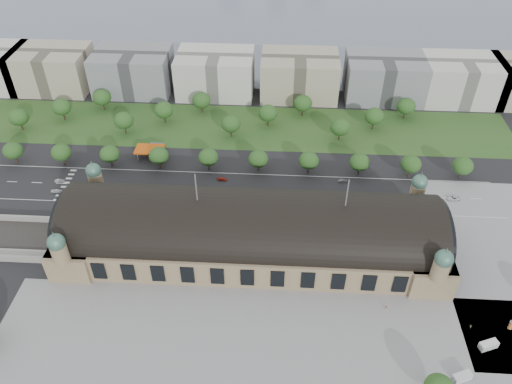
# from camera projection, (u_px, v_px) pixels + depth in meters

# --- Properties ---
(ground) EXTENTS (900.00, 900.00, 0.00)m
(ground) POSITION_uv_depth(u_px,v_px,m) (251.00, 250.00, 201.39)
(ground) COLOR black
(ground) RESTS_ON ground
(station) EXTENTS (150.00, 48.40, 44.30)m
(station) POSITION_uv_depth(u_px,v_px,m) (251.00, 232.00, 194.88)
(station) COLOR #876F54
(station) RESTS_ON ground
(plaza_south) EXTENTS (190.00, 48.00, 0.12)m
(plaza_south) POSITION_uv_depth(u_px,v_px,m) (272.00, 346.00, 166.95)
(plaza_south) COLOR gray
(plaza_south) RESTS_ON ground
(plaza_east) EXTENTS (56.00, 100.00, 0.12)m
(plaza_east) POSITION_uv_depth(u_px,v_px,m) (511.00, 261.00, 196.77)
(plaza_east) COLOR gray
(plaza_east) RESTS_ON ground
(road_slab) EXTENTS (260.00, 26.00, 0.10)m
(road_slab) POSITION_uv_depth(u_px,v_px,m) (214.00, 189.00, 231.64)
(road_slab) COLOR black
(road_slab) RESTS_ON ground
(grass_belt) EXTENTS (300.00, 45.00, 0.10)m
(grass_belt) POSITION_uv_depth(u_px,v_px,m) (235.00, 127.00, 273.90)
(grass_belt) COLOR #295020
(grass_belt) RESTS_ON ground
(petrol_station) EXTENTS (14.00, 13.00, 5.05)m
(petrol_station) POSITION_uv_depth(u_px,v_px,m) (153.00, 148.00, 252.37)
(petrol_station) COLOR #C44D0B
(petrol_station) RESTS_ON ground
(lake) EXTENTS (700.00, 320.00, 0.08)m
(lake) POSITION_uv_depth(u_px,v_px,m) (274.00, 2.00, 431.59)
(lake) COLOR slate
(lake) RESTS_ON ground
(office_1) EXTENTS (45.00, 32.00, 24.00)m
(office_1) POSITION_uv_depth(u_px,v_px,m) (52.00, 69.00, 302.36)
(office_1) COLOR tan
(office_1) RESTS_ON ground
(office_2) EXTENTS (45.00, 32.00, 24.00)m
(office_2) POSITION_uv_depth(u_px,v_px,m) (133.00, 71.00, 300.12)
(office_2) COLOR gray
(office_2) RESTS_ON ground
(office_3) EXTENTS (45.00, 32.00, 24.00)m
(office_3) POSITION_uv_depth(u_px,v_px,m) (216.00, 73.00, 297.88)
(office_3) COLOR beige
(office_3) RESTS_ON ground
(office_4) EXTENTS (45.00, 32.00, 24.00)m
(office_4) POSITION_uv_depth(u_px,v_px,m) (299.00, 75.00, 295.63)
(office_4) COLOR tan
(office_4) RESTS_ON ground
(office_5) EXTENTS (45.00, 32.00, 24.00)m
(office_5) POSITION_uv_depth(u_px,v_px,m) (384.00, 78.00, 293.39)
(office_5) COLOR gray
(office_5) RESTS_ON ground
(office_6) EXTENTS (45.00, 32.00, 24.00)m
(office_6) POSITION_uv_depth(u_px,v_px,m) (462.00, 80.00, 291.38)
(office_6) COLOR beige
(office_6) RESTS_ON ground
(tree_row_0) EXTENTS (9.60, 9.60, 11.52)m
(tree_row_0) POSITION_uv_depth(u_px,v_px,m) (13.00, 151.00, 243.01)
(tree_row_0) COLOR #2D2116
(tree_row_0) RESTS_ON ground
(tree_row_1) EXTENTS (9.60, 9.60, 11.52)m
(tree_row_1) POSITION_uv_depth(u_px,v_px,m) (61.00, 152.00, 241.93)
(tree_row_1) COLOR #2D2116
(tree_row_1) RESTS_ON ground
(tree_row_2) EXTENTS (9.60, 9.60, 11.52)m
(tree_row_2) POSITION_uv_depth(u_px,v_px,m) (110.00, 154.00, 240.86)
(tree_row_2) COLOR #2D2116
(tree_row_2) RESTS_ON ground
(tree_row_3) EXTENTS (9.60, 9.60, 11.52)m
(tree_row_3) POSITION_uv_depth(u_px,v_px,m) (159.00, 156.00, 239.78)
(tree_row_3) COLOR #2D2116
(tree_row_3) RESTS_ON ground
(tree_row_4) EXTENTS (9.60, 9.60, 11.52)m
(tree_row_4) POSITION_uv_depth(u_px,v_px,m) (208.00, 157.00, 238.70)
(tree_row_4) COLOR #2D2116
(tree_row_4) RESTS_ON ground
(tree_row_5) EXTENTS (9.60, 9.60, 11.52)m
(tree_row_5) POSITION_uv_depth(u_px,v_px,m) (258.00, 159.00, 237.63)
(tree_row_5) COLOR #2D2116
(tree_row_5) RESTS_ON ground
(tree_row_6) EXTENTS (9.60, 9.60, 11.52)m
(tree_row_6) POSITION_uv_depth(u_px,v_px,m) (309.00, 161.00, 236.55)
(tree_row_6) COLOR #2D2116
(tree_row_6) RESTS_ON ground
(tree_row_7) EXTENTS (9.60, 9.60, 11.52)m
(tree_row_7) POSITION_uv_depth(u_px,v_px,m) (360.00, 162.00, 235.48)
(tree_row_7) COLOR #2D2116
(tree_row_7) RESTS_ON ground
(tree_row_8) EXTENTS (9.60, 9.60, 11.52)m
(tree_row_8) POSITION_uv_depth(u_px,v_px,m) (411.00, 164.00, 234.40)
(tree_row_8) COLOR #2D2116
(tree_row_8) RESTS_ON ground
(tree_row_9) EXTENTS (9.60, 9.60, 11.52)m
(tree_row_9) POSITION_uv_depth(u_px,v_px,m) (463.00, 166.00, 233.33)
(tree_row_9) COLOR #2D2116
(tree_row_9) RESTS_ON ground
(tree_belt_0) EXTENTS (10.40, 10.40, 12.48)m
(tree_belt_0) POSITION_uv_depth(u_px,v_px,m) (19.00, 117.00, 266.24)
(tree_belt_0) COLOR #2D2116
(tree_belt_0) RESTS_ON ground
(tree_belt_1) EXTENTS (10.40, 10.40, 12.48)m
(tree_belt_1) POSITION_uv_depth(u_px,v_px,m) (62.00, 107.00, 274.66)
(tree_belt_1) COLOR #2D2116
(tree_belt_1) RESTS_ON ground
(tree_belt_2) EXTENTS (10.40, 10.40, 12.48)m
(tree_belt_2) POSITION_uv_depth(u_px,v_px,m) (102.00, 97.00, 283.07)
(tree_belt_2) COLOR #2D2116
(tree_belt_2) RESTS_ON ground
(tree_belt_3) EXTENTS (10.40, 10.40, 12.48)m
(tree_belt_3) POSITION_uv_depth(u_px,v_px,m) (124.00, 120.00, 263.68)
(tree_belt_3) COLOR #2D2116
(tree_belt_3) RESTS_ON ground
(tree_belt_4) EXTENTS (10.40, 10.40, 12.48)m
(tree_belt_4) POSITION_uv_depth(u_px,v_px,m) (164.00, 110.00, 272.10)
(tree_belt_4) COLOR #2D2116
(tree_belt_4) RESTS_ON ground
(tree_belt_5) EXTENTS (10.40, 10.40, 12.48)m
(tree_belt_5) POSITION_uv_depth(u_px,v_px,m) (201.00, 100.00, 280.52)
(tree_belt_5) COLOR #2D2116
(tree_belt_5) RESTS_ON ground
(tree_belt_6) EXTENTS (10.40, 10.40, 12.48)m
(tree_belt_6) POSITION_uv_depth(u_px,v_px,m) (231.00, 124.00, 261.13)
(tree_belt_6) COLOR #2D2116
(tree_belt_6) RESTS_ON ground
(tree_belt_7) EXTENTS (10.40, 10.40, 12.48)m
(tree_belt_7) POSITION_uv_depth(u_px,v_px,m) (268.00, 113.00, 269.55)
(tree_belt_7) COLOR #2D2116
(tree_belt_7) RESTS_ON ground
(tree_belt_8) EXTENTS (10.40, 10.40, 12.48)m
(tree_belt_8) POSITION_uv_depth(u_px,v_px,m) (303.00, 103.00, 277.96)
(tree_belt_8) COLOR #2D2116
(tree_belt_8) RESTS_ON ground
(tree_belt_9) EXTENTS (10.40, 10.40, 12.48)m
(tree_belt_9) POSITION_uv_depth(u_px,v_px,m) (340.00, 127.00, 258.57)
(tree_belt_9) COLOR #2D2116
(tree_belt_9) RESTS_ON ground
(tree_belt_10) EXTENTS (10.40, 10.40, 12.48)m
(tree_belt_10) POSITION_uv_depth(u_px,v_px,m) (374.00, 116.00, 266.99)
(tree_belt_10) COLOR #2D2116
(tree_belt_10) RESTS_ON ground
(tree_belt_11) EXTENTS (10.40, 10.40, 12.48)m
(tree_belt_11) POSITION_uv_depth(u_px,v_px,m) (406.00, 106.00, 275.41)
(tree_belt_11) COLOR #2D2116
(tree_belt_11) RESTS_ON ground
(traffic_car_0) EXTENTS (5.02, 2.45, 1.65)m
(traffic_car_0) POSITION_uv_depth(u_px,v_px,m) (56.00, 191.00, 229.36)
(traffic_car_0) COLOR silver
(traffic_car_0) RESTS_ON ground
(traffic_car_1) EXTENTS (4.56, 1.90, 1.47)m
(traffic_car_1) POSITION_uv_depth(u_px,v_px,m) (60.00, 181.00, 235.35)
(traffic_car_1) COLOR gray
(traffic_car_1) RESTS_ON ground
(traffic_car_2) EXTENTS (5.19, 2.68, 1.40)m
(traffic_car_2) POSITION_uv_depth(u_px,v_px,m) (124.00, 191.00, 229.52)
(traffic_car_2) COLOR black
(traffic_car_2) RESTS_ON ground
(traffic_car_3) EXTENTS (4.69, 2.08, 1.34)m
(traffic_car_3) POSITION_uv_depth(u_px,v_px,m) (222.00, 179.00, 236.47)
(traffic_car_3) COLOR maroon
(traffic_car_3) RESTS_ON ground
(traffic_car_5) EXTENTS (4.31, 1.97, 1.37)m
(traffic_car_5) POSITION_uv_depth(u_px,v_px,m) (343.00, 181.00, 235.39)
(traffic_car_5) COLOR #53575B
(traffic_car_5) RESTS_ON ground
(traffic_car_6) EXTENTS (6.16, 3.48, 1.62)m
(traffic_car_6) POSITION_uv_depth(u_px,v_px,m) (453.00, 198.00, 225.37)
(traffic_car_6) COLOR silver
(traffic_car_6) RESTS_ON ground
(parked_car_0) EXTENTS (4.13, 2.87, 1.29)m
(parked_car_0) POSITION_uv_depth(u_px,v_px,m) (75.00, 206.00, 221.23)
(parked_car_0) COLOR black
(parked_car_0) RESTS_ON ground
(parked_car_1) EXTENTS (5.51, 4.03, 1.39)m
(parked_car_1) POSITION_uv_depth(u_px,v_px,m) (84.00, 202.00, 223.71)
(parked_car_1) COLOR maroon
(parked_car_1) RESTS_ON ground
(parked_car_2) EXTENTS (4.74, 3.42, 1.27)m
(parked_car_2) POSITION_uv_depth(u_px,v_px,m) (157.00, 204.00, 222.25)
(parked_car_2) COLOR #1B1947
(parked_car_2) RESTS_ON ground
(parked_car_3) EXTENTS (4.30, 3.92, 1.42)m
(parked_car_3) POSITION_uv_depth(u_px,v_px,m) (142.00, 205.00, 222.01)
(parked_car_3) COLOR slate
(parked_car_3) RESTS_ON ground
(parked_car_4) EXTENTS (3.92, 3.42, 1.28)m
(parked_car_4) POSITION_uv_depth(u_px,v_px,m) (195.00, 209.00, 220.05)
(parked_car_4) COLOR #BBBBBD
(parked_car_4) RESTS_ON ground
(parked_car_5) EXTENTS (6.49, 5.44, 1.65)m
(parked_car_5) POSITION_uv_depth(u_px,v_px,m) (174.00, 206.00, 221.03)
(parked_car_5) COLOR #9B9FA4
(parked_car_5) RESTS_ON ground
(parked_car_6) EXTENTS (5.67, 4.49, 1.54)m
(parked_car_6) POSITION_uv_depth(u_px,v_px,m) (161.00, 204.00, 222.10)
(parked_car_6) COLOR black
(parked_car_6) RESTS_ON ground
(bus_west) EXTENTS (13.01, 3.23, 3.61)m
(bus_west) POSITION_uv_depth(u_px,v_px,m) (238.00, 203.00, 221.45)
(bus_west) COLOR #C64E1F
(bus_west) RESTS_ON ground
(bus_mid) EXTENTS (13.29, 3.65, 3.67)m
(bus_mid) POSITION_uv_depth(u_px,v_px,m) (310.00, 202.00, 221.85)
(bus_mid) COLOR silver
(bus_mid) RESTS_ON ground
(bus_east) EXTENTS (12.75, 2.99, 3.55)m
(bus_east) POSITION_uv_depth(u_px,v_px,m) (320.00, 206.00, 219.84)
(bus_east) COLOR #BCB8AE
(bus_east) RESTS_ON ground
(van_east) EXTENTS (6.80, 4.61, 2.74)m
(van_east) POSITION_uv_depth(u_px,v_px,m) (488.00, 345.00, 165.62)
(van_east) COLOR silver
(van_east) RESTS_ON ground
(van_south) EXTENTS (6.65, 4.63, 2.68)m
(van_south) POSITION_uv_depth(u_px,v_px,m) (461.00, 377.00, 156.70)
(van_south) COLOR silver
(van_south) RESTS_ON ground
(advertising_column) EXTENTS (1.82, 1.82, 3.44)m
(advertising_column) POSITION_uv_depth(u_px,v_px,m) (511.00, 325.00, 171.28)
(advertising_column) COLOR #C6313D
(advertising_column) RESTS_ON ground
(pedestrian_0) EXTENTS (0.92, 0.54, 1.85)m
(pedestrian_0) POSITION_uv_depth(u_px,v_px,m) (386.00, 308.00, 177.98)
(pedestrian_0) COLOR gray
(pedestrian_0) RESTS_ON ground
(pedestrian_2) EXTENTS (0.92, 1.06, 1.89)m
(pedestrian_2) POSITION_uv_depth(u_px,v_px,m) (471.00, 326.00, 171.95)
(pedestrian_2) COLOR gray
(pedestrian_2) RESTS_ON ground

